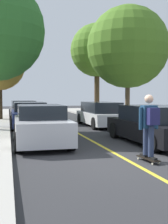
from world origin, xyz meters
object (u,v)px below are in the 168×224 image
parked_car_left_far (23,110)px  street_tree_right_near (97,50)px  parked_car_right_near (101,114)px  skateboard (148,159)px  parked_car_left_near (29,115)px  skateboarder (149,122)px  parked_car_left_nearest (41,125)px  parked_car_right_nearest (153,125)px  street_tree_right_nearest (128,47)px

parked_car_left_far → street_tree_right_near: size_ratio=0.64×
parked_car_right_near → skateboard: size_ratio=5.33×
parked_car_left_near → skateboarder: skateboarder is taller
parked_car_left_nearest → parked_car_right_near: bearing=53.4°
parked_car_left_near → skateboard: 9.53m
street_tree_right_near → parked_car_right_nearest: bearing=-97.8°
parked_car_left_far → skateboarder: (2.45, -15.53, 0.40)m
parked_car_left_far → parked_car_right_nearest: (3.98, -12.87, 0.03)m
parked_car_left_far → street_tree_right_nearest: (5.68, -6.51, 3.89)m
parked_car_left_near → parked_car_left_far: size_ratio=0.95×
skateboard → parked_car_left_near: bearing=104.9°
parked_car_left_far → parked_car_left_near: bearing=-90.0°
parked_car_left_far → parked_car_right_near: bearing=-59.3°
parked_car_right_nearest → skateboard: parked_car_right_nearest is taller
parked_car_left_far → parked_car_right_near: (3.97, -6.70, 0.03)m
parked_car_left_near → skateboard: parked_car_left_near is taller
parked_car_right_near → skateboarder: 8.97m
parked_car_left_nearest → parked_car_left_near: bearing=90.0°
parked_car_left_nearest → parked_car_left_far: 12.05m
street_tree_right_nearest → street_tree_right_near: (-0.00, 6.10, 0.70)m
parked_car_left_far → street_tree_right_nearest: bearing=-48.9°
parked_car_left_near → street_tree_right_near: street_tree_right_near is taller
parked_car_left_near → skateboarder: size_ratio=2.64×
parked_car_left_nearest → parked_car_left_far: (-0.00, 12.05, -0.04)m
parked_car_left_nearest → street_tree_right_near: (5.67, 11.63, 4.55)m
parked_car_left_near → skateboard: (2.45, -9.19, -0.59)m
parked_car_left_far → skateboarder: 15.73m
parked_car_left_far → skateboarder: size_ratio=2.77×
parked_car_right_nearest → skateboarder: size_ratio=2.75×
parked_car_right_nearest → street_tree_right_near: 13.37m
parked_car_right_nearest → street_tree_right_nearest: (1.70, 6.36, 3.86)m
street_tree_right_near → street_tree_right_nearest: bearing=-90.0°
parked_car_left_nearest → parked_car_left_near: parked_car_left_nearest is taller
skateboarder → parked_car_left_near: bearing=104.9°
parked_car_left_far → street_tree_right_nearest: 9.47m
parked_car_left_far → parked_car_right_near: 7.79m
parked_car_left_near → parked_car_right_nearest: bearing=-58.8°
street_tree_right_near → skateboard: (-3.23, -15.08, -5.16)m
parked_car_right_nearest → street_tree_right_near: bearing=82.2°
parked_car_left_nearest → parked_car_right_nearest: parked_car_left_nearest is taller
parked_car_right_near → street_tree_right_near: 7.95m
parked_car_left_nearest → skateboarder: bearing=-54.9°
parked_car_left_far → skateboard: parked_car_left_far is taller
parked_car_left_far → skateboard: (2.45, -15.50, -0.56)m
parked_car_left_nearest → skateboard: bearing=-54.7°
skateboard → parked_car_left_nearest: bearing=125.3°
street_tree_right_near → skateboarder: 16.02m
parked_car_left_near → parked_car_right_near: 3.99m
parked_car_left_near → skateboard: bearing=-75.1°
parked_car_right_nearest → street_tree_right_near: street_tree_right_near is taller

